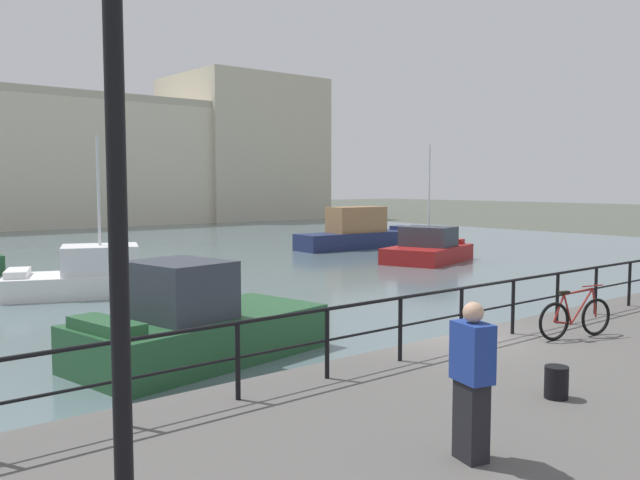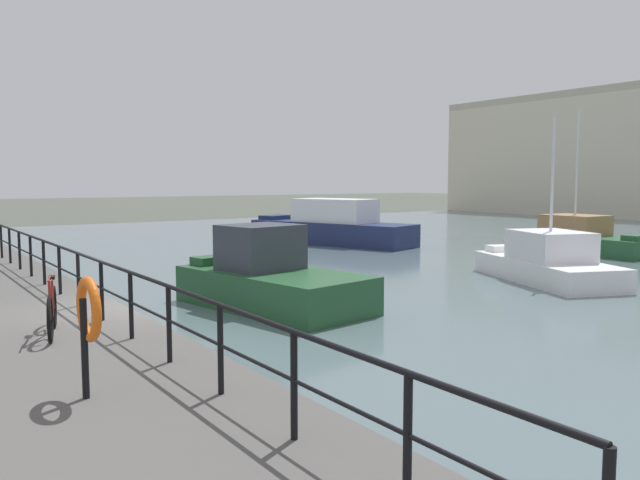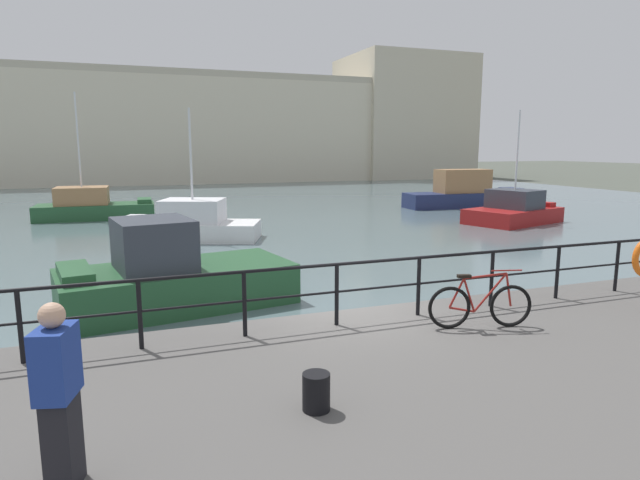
{
  "view_description": "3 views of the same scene",
  "coord_description": "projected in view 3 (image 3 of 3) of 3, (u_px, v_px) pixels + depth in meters",
  "views": [
    {
      "loc": [
        -10.12,
        -8.31,
        3.97
      ],
      "look_at": [
        0.04,
        3.99,
        2.63
      ],
      "focal_mm": 37.81,
      "sensor_mm": 36.0,
      "label": 1
    },
    {
      "loc": [
        12.21,
        -3.9,
        3.53
      ],
      "look_at": [
        -0.64,
        5.1,
        2.05
      ],
      "focal_mm": 35.44,
      "sensor_mm": 36.0,
      "label": 2
    },
    {
      "loc": [
        -3.89,
        -8.86,
        4.03
      ],
      "look_at": [
        0.84,
        3.93,
        1.67
      ],
      "focal_mm": 30.23,
      "sensor_mm": 36.0,
      "label": 3
    }
  ],
  "objects": [
    {
      "name": "moored_blue_motorboat",
      "position": [
        514.0,
        211.0,
        28.9
      ],
      "size": [
        5.86,
        4.39,
        5.94
      ],
      "rotation": [
        0.0,
        0.0,
        0.31
      ],
      "color": "maroon",
      "rests_on": "water_basin"
    },
    {
      "name": "water_basin",
      "position": [
        180.0,
        205.0,
        38.12
      ],
      "size": [
        80.0,
        60.0,
        0.01
      ],
      "primitive_type": "cube",
      "color": "slate",
      "rests_on": "ground_plane"
    },
    {
      "name": "mooring_bollard",
      "position": [
        316.0,
        392.0,
        6.14
      ],
      "size": [
        0.32,
        0.32,
        0.44
      ],
      "primitive_type": "cylinder",
      "color": "black",
      "rests_on": "quay_promenade"
    },
    {
      "name": "quay_railing",
      "position": [
        337.0,
        283.0,
        9.01
      ],
      "size": [
        22.1,
        0.07,
        1.08
      ],
      "color": "black",
      "rests_on": "quay_promenade"
    },
    {
      "name": "moored_green_narrowboat",
      "position": [
        93.0,
        206.0,
        30.51
      ],
      "size": [
        6.4,
        2.71,
        7.01
      ],
      "rotation": [
        0.0,
        0.0,
        -0.04
      ],
      "color": "#23512D",
      "rests_on": "water_basin"
    },
    {
      "name": "standing_person",
      "position": [
        59.0,
        395.0,
        4.64
      ],
      "size": [
        0.39,
        0.5,
        1.69
      ],
      "rotation": [
        0.0,
        0.0,
        2.87
      ],
      "color": "black",
      "rests_on": "quay_promenade"
    },
    {
      "name": "harbor_building",
      "position": [
        216.0,
        129.0,
        64.33
      ],
      "size": [
        79.98,
        13.45,
        15.75
      ],
      "color": "beige",
      "rests_on": "ground_plane"
    },
    {
      "name": "moored_red_daysailer",
      "position": [
        171.0,
        277.0,
        13.66
      ],
      "size": [
        6.04,
        3.6,
        2.28
      ],
      "rotation": [
        0.0,
        0.0,
        3.31
      ],
      "color": "#23512D",
      "rests_on": "water_basin"
    },
    {
      "name": "moored_small_launch",
      "position": [
        190.0,
        224.0,
        23.67
      ],
      "size": [
        6.5,
        4.47,
        5.68
      ],
      "rotation": [
        0.0,
        0.0,
        2.76
      ],
      "color": "white",
      "rests_on": "water_basin"
    },
    {
      "name": "parked_bicycle",
      "position": [
        480.0,
        305.0,
        8.93
      ],
      "size": [
        1.73,
        0.52,
        0.98
      ],
      "rotation": [
        0.0,
        0.0,
        -0.26
      ],
      "color": "black",
      "rests_on": "quay_promenade"
    },
    {
      "name": "moored_harbor_tender",
      "position": [
        465.0,
        193.0,
        36.55
      ],
      "size": [
        8.62,
        2.83,
        2.56
      ],
      "rotation": [
        0.0,
        0.0,
        -0.08
      ],
      "color": "navy",
      "rests_on": "water_basin"
    },
    {
      "name": "ground_plane",
      "position": [
        350.0,
        363.0,
        10.21
      ],
      "size": [
        240.0,
        240.0,
        0.0
      ],
      "primitive_type": "plane",
      "color": "#4C5147"
    }
  ]
}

